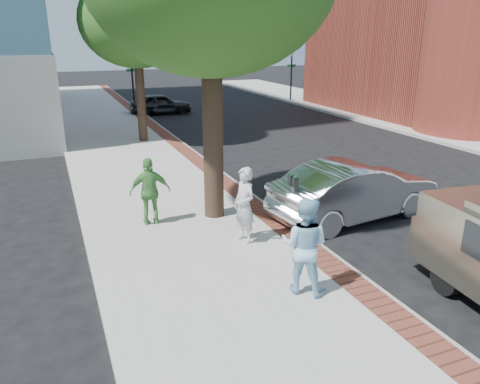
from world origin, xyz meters
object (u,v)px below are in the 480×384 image
parking_meter (293,190)px  sedan_silver (355,190)px  person_green (150,191)px  person_gray (244,205)px  person_officer (304,245)px  bg_car (161,104)px

parking_meter → sedan_silver: 2.22m
person_green → person_gray: bearing=139.2°
parking_meter → person_gray: 1.36m
person_officer → bg_car: person_officer is taller
parking_meter → person_gray: (-1.34, -0.16, -0.16)m
person_green → bg_car: size_ratio=0.46×
person_gray → bg_car: 20.11m
parking_meter → bg_car: 19.82m
sedan_silver → bg_car: bearing=-4.6°
sedan_silver → person_gray: bearing=92.7°
person_officer → parking_meter: bearing=-70.3°
parking_meter → bg_car: bearing=86.1°
sedan_silver → bg_car: 19.35m
person_green → bg_car: (4.47, 18.00, -0.37)m
parking_meter → person_green: person_green is taller
person_gray → bg_car: person_gray is taller
parking_meter → person_gray: size_ratio=0.82×
person_gray → person_officer: bearing=-6.4°
sedan_silver → person_green: bearing=68.8°
person_officer → person_green: (-1.93, 4.39, -0.07)m
bg_car → person_officer: bearing=176.0°
person_gray → parking_meter: bearing=86.4°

